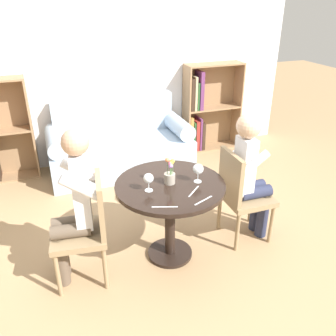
{
  "coord_description": "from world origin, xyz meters",
  "views": [
    {
      "loc": [
        -0.9,
        -2.38,
        2.14
      ],
      "look_at": [
        0.0,
        0.05,
        0.85
      ],
      "focal_mm": 38.0,
      "sensor_mm": 36.0,
      "label": 1
    }
  ],
  "objects_px": {
    "wine_glass_left": "(149,179)",
    "bookshelf_right": "(204,110)",
    "chair_left": "(87,226)",
    "person_right": "(251,173)",
    "chair_right": "(241,192)",
    "person_left": "(73,206)",
    "wine_glass_right": "(198,170)",
    "flower_vase": "(170,174)",
    "couch": "(120,147)"
  },
  "relations": [
    {
      "from": "person_right",
      "to": "flower_vase",
      "type": "distance_m",
      "value": 0.79
    },
    {
      "from": "couch",
      "to": "chair_left",
      "type": "bearing_deg",
      "value": -110.34
    },
    {
      "from": "couch",
      "to": "chair_right",
      "type": "height_order",
      "value": "couch"
    },
    {
      "from": "chair_right",
      "to": "person_left",
      "type": "distance_m",
      "value": 1.5
    },
    {
      "from": "bookshelf_right",
      "to": "wine_glass_right",
      "type": "height_order",
      "value": "bookshelf_right"
    },
    {
      "from": "couch",
      "to": "person_left",
      "type": "relative_size",
      "value": 1.39
    },
    {
      "from": "bookshelf_right",
      "to": "wine_glass_left",
      "type": "height_order",
      "value": "bookshelf_right"
    },
    {
      "from": "wine_glass_left",
      "to": "bookshelf_right",
      "type": "bearing_deg",
      "value": 54.98
    },
    {
      "from": "chair_left",
      "to": "person_right",
      "type": "bearing_deg",
      "value": 99.1
    },
    {
      "from": "chair_right",
      "to": "person_left",
      "type": "xyz_separation_m",
      "value": [
        -1.48,
        -0.02,
        0.19
      ]
    },
    {
      "from": "person_right",
      "to": "wine_glass_left",
      "type": "bearing_deg",
      "value": 94.74
    },
    {
      "from": "person_left",
      "to": "wine_glass_right",
      "type": "relative_size",
      "value": 8.11
    },
    {
      "from": "chair_right",
      "to": "person_left",
      "type": "relative_size",
      "value": 0.69
    },
    {
      "from": "chair_right",
      "to": "wine_glass_right",
      "type": "height_order",
      "value": "chair_right"
    },
    {
      "from": "couch",
      "to": "chair_left",
      "type": "xyz_separation_m",
      "value": [
        -0.7,
        -1.89,
        0.18
      ]
    },
    {
      "from": "bookshelf_right",
      "to": "flower_vase",
      "type": "height_order",
      "value": "bookshelf_right"
    },
    {
      "from": "chair_left",
      "to": "bookshelf_right",
      "type": "bearing_deg",
      "value": 144.42
    },
    {
      "from": "bookshelf_right",
      "to": "person_left",
      "type": "bearing_deg",
      "value": -134.78
    },
    {
      "from": "bookshelf_right",
      "to": "chair_left",
      "type": "height_order",
      "value": "bookshelf_right"
    },
    {
      "from": "person_right",
      "to": "wine_glass_right",
      "type": "xyz_separation_m",
      "value": [
        -0.56,
        -0.07,
        0.17
      ]
    },
    {
      "from": "bookshelf_right",
      "to": "wine_glass_right",
      "type": "xyz_separation_m",
      "value": [
        -1.11,
        -2.19,
        0.25
      ]
    },
    {
      "from": "chair_left",
      "to": "chair_right",
      "type": "distance_m",
      "value": 1.4
    },
    {
      "from": "flower_vase",
      "to": "bookshelf_right",
      "type": "bearing_deg",
      "value": 58.02
    },
    {
      "from": "wine_glass_right",
      "to": "person_left",
      "type": "bearing_deg",
      "value": 177.09
    },
    {
      "from": "chair_left",
      "to": "flower_vase",
      "type": "height_order",
      "value": "flower_vase"
    },
    {
      "from": "couch",
      "to": "chair_right",
      "type": "xyz_separation_m",
      "value": [
        0.7,
        -1.85,
        0.18
      ]
    },
    {
      "from": "couch",
      "to": "person_right",
      "type": "bearing_deg",
      "value": -67.03
    },
    {
      "from": "chair_left",
      "to": "wine_glass_left",
      "type": "bearing_deg",
      "value": 94.24
    },
    {
      "from": "couch",
      "to": "chair_right",
      "type": "bearing_deg",
      "value": -69.3
    },
    {
      "from": "wine_glass_right",
      "to": "chair_left",
      "type": "bearing_deg",
      "value": 178.05
    },
    {
      "from": "chair_left",
      "to": "wine_glass_left",
      "type": "relative_size",
      "value": 6.03
    },
    {
      "from": "wine_glass_right",
      "to": "flower_vase",
      "type": "distance_m",
      "value": 0.23
    },
    {
      "from": "chair_right",
      "to": "person_right",
      "type": "relative_size",
      "value": 0.72
    },
    {
      "from": "wine_glass_left",
      "to": "chair_left",
      "type": "bearing_deg",
      "value": 176.48
    },
    {
      "from": "person_right",
      "to": "wine_glass_right",
      "type": "height_order",
      "value": "person_right"
    },
    {
      "from": "couch",
      "to": "person_left",
      "type": "distance_m",
      "value": 2.06
    },
    {
      "from": "couch",
      "to": "person_left",
      "type": "height_order",
      "value": "person_left"
    },
    {
      "from": "chair_left",
      "to": "person_right",
      "type": "xyz_separation_m",
      "value": [
        1.48,
        0.03,
        0.18
      ]
    },
    {
      "from": "couch",
      "to": "bookshelf_right",
      "type": "xyz_separation_m",
      "value": [
        1.33,
        0.27,
        0.28
      ]
    },
    {
      "from": "couch",
      "to": "chair_right",
      "type": "distance_m",
      "value": 1.99
    },
    {
      "from": "person_left",
      "to": "person_right",
      "type": "relative_size",
      "value": 1.05
    },
    {
      "from": "bookshelf_right",
      "to": "flower_vase",
      "type": "xyz_separation_m",
      "value": [
        -1.33,
        -2.13,
        0.22
      ]
    },
    {
      "from": "couch",
      "to": "bookshelf_right",
      "type": "distance_m",
      "value": 1.39
    },
    {
      "from": "person_right",
      "to": "chair_left",
      "type": "bearing_deg",
      "value": 92.26
    },
    {
      "from": "flower_vase",
      "to": "person_left",
      "type": "bearing_deg",
      "value": -179.69
    },
    {
      "from": "chair_left",
      "to": "chair_right",
      "type": "bearing_deg",
      "value": 99.28
    },
    {
      "from": "couch",
      "to": "flower_vase",
      "type": "bearing_deg",
      "value": -89.89
    },
    {
      "from": "couch",
      "to": "person_right",
      "type": "relative_size",
      "value": 1.46
    },
    {
      "from": "wine_glass_right",
      "to": "flower_vase",
      "type": "bearing_deg",
      "value": 165.96
    },
    {
      "from": "wine_glass_left",
      "to": "chair_right",
      "type": "bearing_deg",
      "value": 4.33
    }
  ]
}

